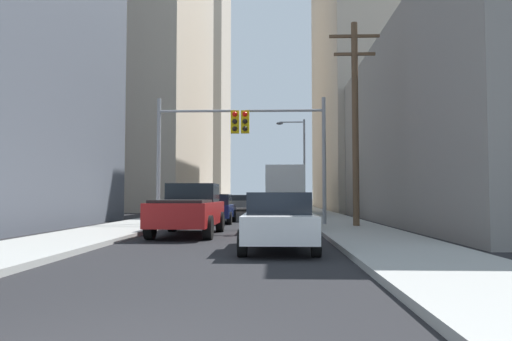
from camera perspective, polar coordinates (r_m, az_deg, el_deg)
sidewalk_left at (r=54.32m, az=-4.56°, el=-4.45°), size 3.05×160.00×0.15m
sidewalk_right at (r=54.05m, az=5.58°, el=-4.45°), size 3.05×160.00×0.15m
city_bus at (r=35.89m, az=3.47°, el=-2.23°), size 2.74×11.55×3.40m
pickup_truck_red at (r=17.81m, az=-7.93°, el=-4.61°), size 2.20×5.41×1.90m
sedan_white at (r=12.68m, az=2.69°, el=-6.02°), size 1.95×4.21×1.52m
sedan_silver at (r=19.17m, az=2.84°, el=-5.01°), size 1.95×4.21×1.52m
sedan_navy at (r=25.39m, az=-4.85°, el=-4.51°), size 1.95×4.21×1.52m
sedan_grey at (r=47.35m, az=-1.86°, el=-3.83°), size 1.95×4.22×1.52m
sedan_beige at (r=48.73m, az=2.20°, el=-3.80°), size 1.95×4.21×1.52m
traffic_signal_near_left at (r=22.60m, az=-7.42°, el=3.63°), size 3.86×0.44×6.00m
traffic_signal_near_right at (r=22.30m, az=3.78°, el=3.71°), size 3.93×0.44×6.00m
utility_pole_right at (r=21.44m, az=11.70°, el=6.05°), size 2.20×0.28×9.05m
street_lamp_right at (r=38.17m, az=5.22°, el=1.64°), size 2.31×0.32×7.50m
building_left_mid_office at (r=56.54m, az=-16.96°, el=11.74°), size 19.85×24.29×31.44m
building_left_far_tower at (r=96.99m, az=-8.84°, el=12.11°), size 17.70×18.42×53.41m
building_right_mid_block at (r=53.12m, az=18.73°, el=10.41°), size 19.95×24.80×27.25m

